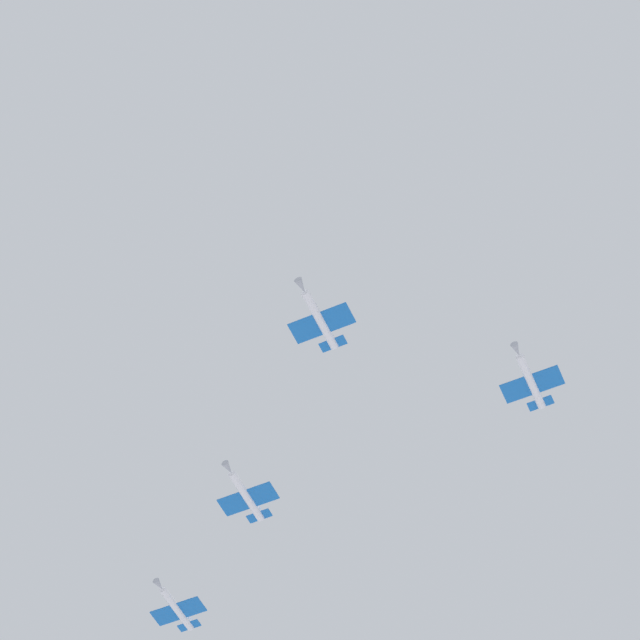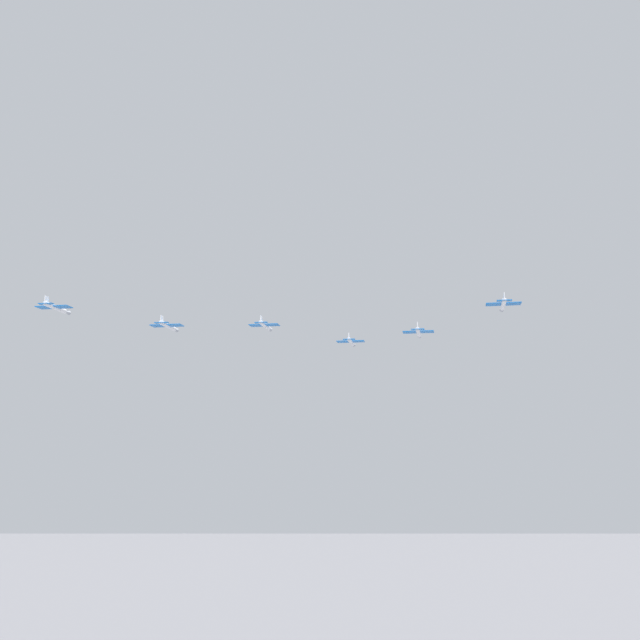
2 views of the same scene
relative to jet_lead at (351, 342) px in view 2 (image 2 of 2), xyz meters
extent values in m
cylinder|color=white|center=(0.07, 0.21, -0.01)|extent=(3.56, 8.03, 0.99)
cone|color=#9EA3AD|center=(-1.53, -4.50, -0.01)|extent=(1.48, 2.02, 0.95)
cube|color=blue|center=(0.22, 0.63, -0.05)|extent=(7.78, 5.07, 0.16)
cube|color=blue|center=(1.22, 3.58, -0.01)|extent=(3.32, 2.19, 0.16)
cube|color=white|center=(1.19, 3.51, 0.81)|extent=(0.60, 1.42, 1.63)
cylinder|color=white|center=(23.81, 12.27, 1.42)|extent=(3.56, 8.03, 0.99)
cone|color=#9EA3AD|center=(22.21, 7.56, 1.42)|extent=(1.48, 2.02, 0.95)
cube|color=blue|center=(23.96, 12.69, 1.38)|extent=(7.78, 5.07, 0.16)
cube|color=blue|center=(24.96, 15.64, 1.42)|extent=(3.32, 2.19, 0.16)
cube|color=white|center=(24.94, 15.57, 2.24)|extent=(0.60, 1.42, 1.63)
cylinder|color=white|center=(-11.40, 24.24, -1.44)|extent=(3.56, 8.03, 0.99)
cone|color=#9EA3AD|center=(-13.00, 19.53, -1.44)|extent=(1.48, 2.02, 0.95)
cube|color=blue|center=(-11.26, 24.67, -1.48)|extent=(7.78, 5.07, 0.16)
cube|color=blue|center=(-10.25, 27.61, -1.44)|extent=(3.32, 2.19, 0.16)
cube|color=white|center=(-10.28, 27.54, -0.62)|extent=(0.60, 1.42, 1.63)
cylinder|color=white|center=(46.61, 21.53, -1.08)|extent=(3.56, 8.03, 0.99)
cone|color=#9EA3AD|center=(45.01, 16.82, -1.08)|extent=(1.48, 2.02, 0.95)
cube|color=blue|center=(46.75, 21.96, -1.12)|extent=(7.78, 5.07, 0.16)
cube|color=blue|center=(47.76, 24.91, -1.08)|extent=(3.32, 2.19, 0.16)
cube|color=white|center=(47.73, 24.84, -0.27)|extent=(0.60, 1.42, 1.63)
cylinder|color=white|center=(-23.82, 45.48, 1.06)|extent=(3.56, 8.03, 0.99)
cone|color=#9EA3AD|center=(-25.42, 40.77, 1.06)|extent=(1.48, 2.02, 0.95)
cube|color=blue|center=(-23.68, 45.91, 1.02)|extent=(7.78, 5.07, 0.16)
cube|color=blue|center=(-22.68, 48.86, 1.06)|extent=(3.32, 2.19, 0.16)
cube|color=white|center=(-22.70, 48.79, 1.88)|extent=(0.60, 1.42, 1.63)
cylinder|color=white|center=(69.51, 31.13, 0.39)|extent=(3.56, 8.03, 0.99)
cone|color=#9EA3AD|center=(67.91, 26.42, 0.39)|extent=(1.48, 2.02, 0.95)
cube|color=blue|center=(69.66, 31.56, 0.35)|extent=(7.78, 5.07, 0.16)
cube|color=blue|center=(70.66, 34.50, 0.39)|extent=(3.32, 2.19, 0.16)
cube|color=white|center=(70.64, 34.43, 1.21)|extent=(0.60, 1.42, 1.63)
camera|label=1|loc=(7.69, -76.01, -115.03)|focal=69.11mm
camera|label=2|loc=(37.81, 192.51, -32.92)|focal=42.26mm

